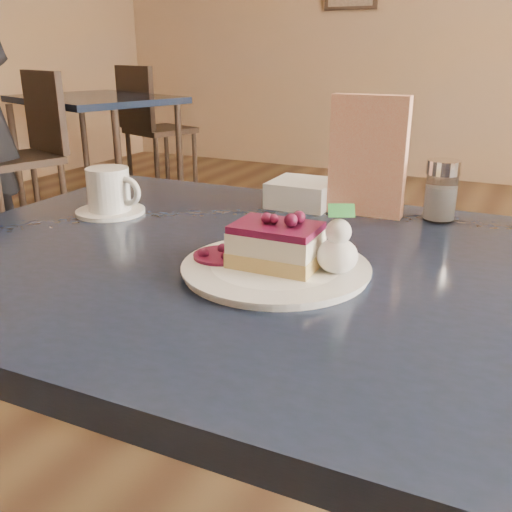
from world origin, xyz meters
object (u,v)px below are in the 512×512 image
at_px(coffee_set, 110,193).
at_px(bg_table_far_left, 104,199).
at_px(cheesecake_slice, 276,245).
at_px(dessert_plate, 276,269).
at_px(main_table, 288,309).

height_order(coffee_set, bg_table_far_left, coffee_set).
distance_m(cheesecake_slice, coffee_set, 0.48).
bearing_deg(bg_table_far_left, dessert_plate, -25.94).
relative_size(main_table, dessert_plate, 4.72).
bearing_deg(dessert_plate, cheesecake_slice, 0.00).
distance_m(main_table, cheesecake_slice, 0.14).
bearing_deg(main_table, cheesecake_slice, -90.00).
distance_m(cheesecake_slice, bg_table_far_left, 3.72).
bearing_deg(bg_table_far_left, main_table, -25.32).
height_order(dessert_plate, cheesecake_slice, cheesecake_slice).
relative_size(main_table, coffee_set, 8.79).
distance_m(coffee_set, bg_table_far_left, 3.31).
relative_size(cheesecake_slice, coffee_set, 0.88).
xyz_separation_m(main_table, cheesecake_slice, (0.00, -0.06, 0.13)).
relative_size(main_table, bg_table_far_left, 0.66).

